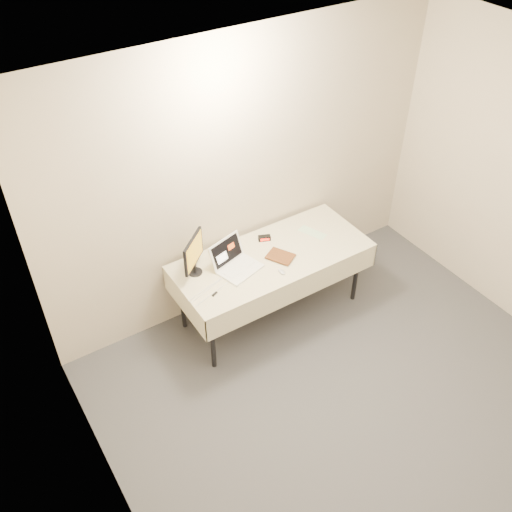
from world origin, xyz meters
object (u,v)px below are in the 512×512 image
table (272,260)px  laptop (235,262)px  book (276,253)px  monitor (193,253)px

table → laptop: size_ratio=4.14×
book → monitor: bearing=128.6°
table → monitor: bearing=166.7°
monitor → book: monitor is taller
table → book: book is taller
laptop → monitor: size_ratio=1.17×
table → laptop: laptop is taller
laptop → table: bearing=-22.6°
laptop → book: laptop is taller
table → monitor: 0.79m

